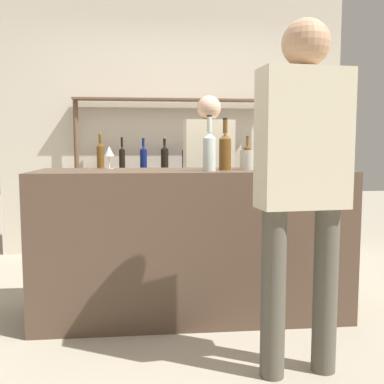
{
  "coord_description": "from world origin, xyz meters",
  "views": [
    {
      "loc": [
        -0.31,
        -3.0,
        1.16
      ],
      "look_at": [
        0.0,
        0.0,
        0.85
      ],
      "focal_mm": 42.0,
      "sensor_mm": 36.0,
      "label": 1
    }
  ],
  "objects_px": {
    "counter_bottle_0": "(302,149)",
    "ice_bucket": "(277,151)",
    "cork_jar": "(249,160)",
    "counter_bottle_1": "(209,150)",
    "server_behind_counter": "(209,172)",
    "counter_bottle_2": "(225,150)",
    "customer_right": "(303,170)",
    "wine_glass": "(109,152)"
  },
  "relations": [
    {
      "from": "counter_bottle_1",
      "to": "server_behind_counter",
      "type": "xyz_separation_m",
      "value": [
        0.14,
        1.05,
        -0.2
      ]
    },
    {
      "from": "cork_jar",
      "to": "server_behind_counter",
      "type": "distance_m",
      "value": 0.93
    },
    {
      "from": "cork_jar",
      "to": "counter_bottle_1",
      "type": "bearing_deg",
      "value": -155.1
    },
    {
      "from": "counter_bottle_1",
      "to": "customer_right",
      "type": "bearing_deg",
      "value": -63.79
    },
    {
      "from": "cork_jar",
      "to": "customer_right",
      "type": "height_order",
      "value": "customer_right"
    },
    {
      "from": "counter_bottle_1",
      "to": "counter_bottle_2",
      "type": "relative_size",
      "value": 1.03
    },
    {
      "from": "customer_right",
      "to": "counter_bottle_2",
      "type": "bearing_deg",
      "value": 10.28
    },
    {
      "from": "wine_glass",
      "to": "counter_bottle_0",
      "type": "bearing_deg",
      "value": -3.57
    },
    {
      "from": "wine_glass",
      "to": "ice_bucket",
      "type": "xyz_separation_m",
      "value": [
        1.18,
        -0.1,
        0.0
      ]
    },
    {
      "from": "server_behind_counter",
      "to": "wine_glass",
      "type": "bearing_deg",
      "value": -52.93
    },
    {
      "from": "counter_bottle_0",
      "to": "ice_bucket",
      "type": "distance_m",
      "value": 0.19
    },
    {
      "from": "counter_bottle_1",
      "to": "customer_right",
      "type": "relative_size",
      "value": 0.2
    },
    {
      "from": "server_behind_counter",
      "to": "counter_bottle_0",
      "type": "bearing_deg",
      "value": 31.94
    },
    {
      "from": "cork_jar",
      "to": "customer_right",
      "type": "bearing_deg",
      "value": -85.51
    },
    {
      "from": "counter_bottle_0",
      "to": "counter_bottle_1",
      "type": "height_order",
      "value": "counter_bottle_1"
    },
    {
      "from": "cork_jar",
      "to": "wine_glass",
      "type": "bearing_deg",
      "value": 167.18
    },
    {
      "from": "counter_bottle_0",
      "to": "customer_right",
      "type": "xyz_separation_m",
      "value": [
        -0.35,
        -0.99,
        -0.1
      ]
    },
    {
      "from": "counter_bottle_2",
      "to": "ice_bucket",
      "type": "xyz_separation_m",
      "value": [
        0.4,
        0.15,
        -0.01
      ]
    },
    {
      "from": "cork_jar",
      "to": "customer_right",
      "type": "xyz_separation_m",
      "value": [
        0.07,
        -0.86,
        -0.02
      ]
    },
    {
      "from": "counter_bottle_1",
      "to": "counter_bottle_2",
      "type": "xyz_separation_m",
      "value": [
        0.12,
        0.1,
        -0.0
      ]
    },
    {
      "from": "counter_bottle_0",
      "to": "wine_glass",
      "type": "relative_size",
      "value": 2.22
    },
    {
      "from": "ice_bucket",
      "to": "server_behind_counter",
      "type": "height_order",
      "value": "server_behind_counter"
    },
    {
      "from": "counter_bottle_2",
      "to": "cork_jar",
      "type": "distance_m",
      "value": 0.19
    },
    {
      "from": "ice_bucket",
      "to": "counter_bottle_0",
      "type": "bearing_deg",
      "value": 3.53
    },
    {
      "from": "counter_bottle_1",
      "to": "ice_bucket",
      "type": "height_order",
      "value": "counter_bottle_1"
    },
    {
      "from": "counter_bottle_2",
      "to": "cork_jar",
      "type": "xyz_separation_m",
      "value": [
        0.17,
        0.03,
        -0.07
      ]
    },
    {
      "from": "wine_glass",
      "to": "cork_jar",
      "type": "bearing_deg",
      "value": -12.82
    },
    {
      "from": "server_behind_counter",
      "to": "customer_right",
      "type": "bearing_deg",
      "value": 3.1
    },
    {
      "from": "counter_bottle_0",
      "to": "counter_bottle_2",
      "type": "relative_size",
      "value": 1.02
    },
    {
      "from": "customer_right",
      "to": "server_behind_counter",
      "type": "bearing_deg",
      "value": 1.1
    },
    {
      "from": "counter_bottle_0",
      "to": "server_behind_counter",
      "type": "relative_size",
      "value": 0.22
    },
    {
      "from": "counter_bottle_2",
      "to": "counter_bottle_1",
      "type": "bearing_deg",
      "value": -139.9
    },
    {
      "from": "server_behind_counter",
      "to": "counter_bottle_2",
      "type": "bearing_deg",
      "value": -5.23
    },
    {
      "from": "cork_jar",
      "to": "customer_right",
      "type": "relative_size",
      "value": 0.07
    },
    {
      "from": "counter_bottle_0",
      "to": "cork_jar",
      "type": "xyz_separation_m",
      "value": [
        -0.42,
        -0.13,
        -0.08
      ]
    },
    {
      "from": "wine_glass",
      "to": "customer_right",
      "type": "xyz_separation_m",
      "value": [
        1.02,
        -1.08,
        -0.07
      ]
    },
    {
      "from": "counter_bottle_0",
      "to": "server_behind_counter",
      "type": "height_order",
      "value": "server_behind_counter"
    },
    {
      "from": "counter_bottle_0",
      "to": "wine_glass",
      "type": "bearing_deg",
      "value": 176.43
    },
    {
      "from": "counter_bottle_1",
      "to": "cork_jar",
      "type": "xyz_separation_m",
      "value": [
        0.29,
        0.13,
        -0.07
      ]
    },
    {
      "from": "counter_bottle_2",
      "to": "wine_glass",
      "type": "relative_size",
      "value": 2.16
    },
    {
      "from": "ice_bucket",
      "to": "cork_jar",
      "type": "xyz_separation_m",
      "value": [
        -0.23,
        -0.12,
        -0.06
      ]
    },
    {
      "from": "counter_bottle_0",
      "to": "ice_bucket",
      "type": "height_order",
      "value": "counter_bottle_0"
    }
  ]
}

